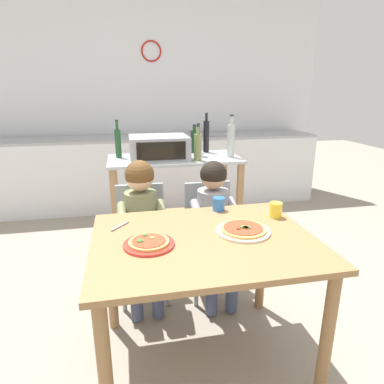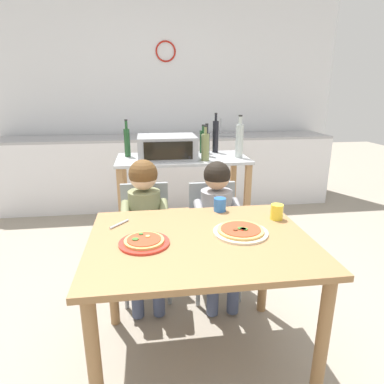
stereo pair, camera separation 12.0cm
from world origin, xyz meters
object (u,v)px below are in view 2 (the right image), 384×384
toaster_oven (167,147)px  dining_table (200,258)px  pizza_plate_cream (241,231)px  bottle_tall_green_wine (203,141)px  bottle_squat_spirits (127,142)px  child_in_grey_shirt (218,216)px  bottle_slim_sauce (207,143)px  kitchen_island_cart (183,189)px  drinking_cup_blue (220,205)px  drinking_cup_yellow (277,212)px  bottle_clear_vinegar (216,136)px  bottle_brown_beer (205,147)px  pizza_plate_red_rimmed (144,242)px  dining_chair_left (146,232)px  bottle_dark_olive_oil (239,140)px  child_in_olive_shirt (145,215)px  serving_spoon (119,224)px  dining_chair_right (214,230)px

toaster_oven → dining_table: size_ratio=0.45×
pizza_plate_cream → dining_table: bearing=-173.6°
bottle_tall_green_wine → bottle_squat_spirits: 0.71m
bottle_tall_green_wine → child_in_grey_shirt: (-0.07, -1.01, -0.36)m
bottle_slim_sauce → dining_table: 1.49m
bottle_slim_sauce → bottle_squat_spirits: 0.71m
kitchen_island_cart → pizza_plate_cream: size_ratio=4.06×
drinking_cup_blue → drinking_cup_yellow: bearing=-31.0°
kitchen_island_cart → bottle_tall_green_wine: size_ratio=4.37×
toaster_oven → bottle_clear_vinegar: size_ratio=1.36×
toaster_oven → bottle_brown_beer: bottle_brown_beer is taller
kitchen_island_cart → pizza_plate_red_rimmed: (-0.34, -1.41, 0.17)m
drinking_cup_yellow → toaster_oven: bearing=114.9°
kitchen_island_cart → drinking_cup_yellow: kitchen_island_cart is taller
bottle_clear_vinegar → bottle_squat_spirits: bearing=-173.4°
child_in_grey_shirt → pizza_plate_cream: bearing=-90.0°
bottle_squat_spirits → child_in_grey_shirt: 1.18m
bottle_slim_sauce → bottle_squat_spirits: bearing=174.6°
bottle_tall_green_wine → dining_chair_left: (-0.56, -0.84, -0.53)m
bottle_dark_olive_oil → pizza_plate_cream: (-0.34, -1.28, -0.28)m
toaster_oven → drinking_cup_yellow: size_ratio=5.68×
child_in_olive_shirt → child_in_grey_shirt: (0.50, -0.05, -0.02)m
bottle_clear_vinegar → pizza_plate_red_rimmed: size_ratio=1.50×
drinking_cup_blue → bottle_slim_sauce: bearing=84.3°
child_in_grey_shirt → pizza_plate_red_rimmed: bearing=-129.7°
bottle_dark_olive_oil → drinking_cup_blue: bottle_dark_olive_oil is taller
bottle_squat_spirits → pizza_plate_cream: bearing=-66.5°
bottle_clear_vinegar → child_in_olive_shirt: 1.25m
bottle_clear_vinegar → drinking_cup_blue: size_ratio=4.51×
bottle_brown_beer → pizza_plate_red_rimmed: bottle_brown_beer is taller
bottle_clear_vinegar → pizza_plate_cream: (-0.18, -1.55, -0.28)m
dining_chair_left → child_in_grey_shirt: size_ratio=0.82×
kitchen_island_cart → bottle_squat_spirits: size_ratio=3.52×
toaster_oven → bottle_squat_spirits: (-0.35, 0.11, 0.04)m
dining_chair_left → bottle_slim_sauce: bearing=50.4°
toaster_oven → bottle_dark_olive_oil: bottle_dark_olive_oil is taller
kitchen_island_cart → bottle_slim_sauce: bottle_slim_sauce is taller
kitchen_island_cart → pizza_plate_red_rimmed: size_ratio=4.68×
serving_spoon → child_in_olive_shirt: bearing=70.6°
bottle_brown_beer → bottle_clear_vinegar: size_ratio=0.80×
toaster_oven → child_in_olive_shirt: (-0.21, -0.76, -0.33)m
dining_chair_right → child_in_grey_shirt: size_ratio=0.82×
bottle_dark_olive_oil → serving_spoon: 1.48m
bottle_brown_beer → toaster_oven: bearing=153.5°
bottle_dark_olive_oil → dining_chair_left: size_ratio=0.45×
bottle_tall_green_wine → bottle_squat_spirits: bottle_squat_spirits is taller
dining_table → pizza_plate_cream: pizza_plate_cream is taller
bottle_squat_spirits → drinking_cup_blue: bottle_squat_spirits is taller
dining_chair_left → drinking_cup_blue: size_ratio=9.90×
pizza_plate_red_rimmed → pizza_plate_cream: 0.50m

